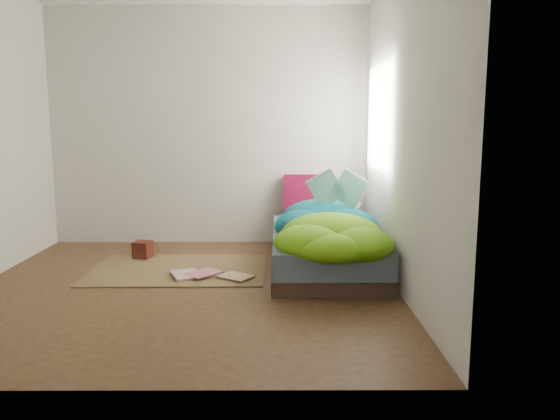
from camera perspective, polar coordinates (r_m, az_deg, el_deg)
The scene contains 12 objects.
ground at distance 4.63m, azimuth -9.94°, elevation -8.02°, with size 3.50×3.50×0.00m, color #3D2917.
room_walls at distance 4.44m, azimuth -10.34°, elevation 12.49°, with size 3.54×3.54×2.62m.
bed at distance 5.23m, azimuth 4.69°, elevation -4.00°, with size 1.00×2.00×0.34m.
duvet at distance 4.95m, azimuth 4.95°, elevation -0.72°, with size 0.96×1.84×0.34m, color #064D6B, non-canonical shape.
rug at distance 5.17m, azimuth -10.56°, elevation -6.13°, with size 1.60×1.10×0.01m, color brown.
pillow_floral at distance 6.01m, azimuth 5.84°, elevation -0.07°, with size 0.52×0.32×0.12m, color beige.
pillow_magenta at distance 6.05m, azimuth 2.44°, elevation 1.58°, with size 0.44×0.14×0.44m, color #50052A.
open_book at distance 5.26m, azimuth 6.05°, elevation 3.31°, with size 0.48×0.10×0.29m, color #367C28, non-canonical shape.
wooden_box at distance 5.66m, azimuth -14.13°, elevation -4.02°, with size 0.16×0.16×0.16m, color #3C110D.
floor_book_a at distance 4.90m, azimuth -11.11°, elevation -6.80°, with size 0.23×0.31×0.02m, color silver.
floor_book_b at distance 5.00m, azimuth -8.84°, elevation -6.40°, with size 0.23×0.30×0.03m, color #D97D86.
floor_book_c at distance 4.73m, azimuth -5.48°, elevation -7.26°, with size 0.21×0.28×0.02m, color tan.
Camera 1 is at (0.78, -4.36, 1.36)m, focal length 35.00 mm.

